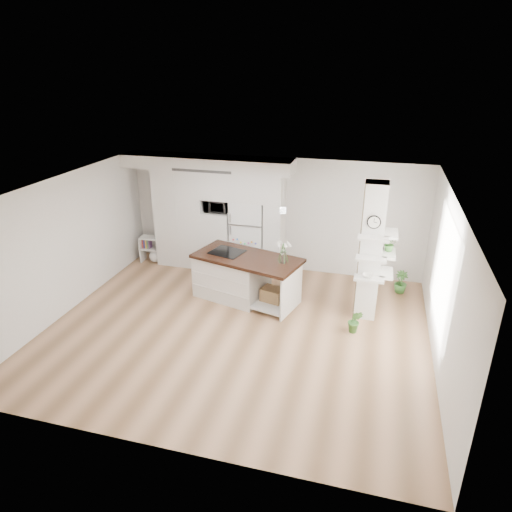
# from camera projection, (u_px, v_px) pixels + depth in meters

# --- Properties ---
(floor) EXTENTS (7.00, 6.00, 0.01)m
(floor) POSITION_uv_depth(u_px,v_px,m) (237.00, 330.00, 8.61)
(floor) COLOR tan
(floor) RESTS_ON ground
(room) EXTENTS (7.04, 6.04, 2.72)m
(room) POSITION_uv_depth(u_px,v_px,m) (235.00, 238.00, 7.88)
(room) COLOR white
(room) RESTS_ON ground
(cabinet_wall) EXTENTS (4.00, 0.71, 2.70)m
(cabinet_wall) POSITION_uv_depth(u_px,v_px,m) (211.00, 207.00, 10.74)
(cabinet_wall) COLOR silver
(cabinet_wall) RESTS_ON floor
(refrigerator) EXTENTS (0.78, 0.69, 1.75)m
(refrigerator) POSITION_uv_depth(u_px,v_px,m) (249.00, 236.00, 10.78)
(refrigerator) COLOR white
(refrigerator) RESTS_ON floor
(column) EXTENTS (0.69, 0.90, 2.70)m
(column) POSITION_uv_depth(u_px,v_px,m) (375.00, 254.00, 8.51)
(column) COLOR silver
(column) RESTS_ON floor
(window) EXTENTS (0.00, 2.40, 2.40)m
(window) POSITION_uv_depth(u_px,v_px,m) (443.00, 271.00, 7.45)
(window) COLOR white
(window) RESTS_ON room
(pendant_light) EXTENTS (0.12, 0.12, 0.10)m
(pendant_light) POSITION_uv_depth(u_px,v_px,m) (336.00, 229.00, 7.50)
(pendant_light) COLOR white
(pendant_light) RESTS_ON room
(kitchen_island) EXTENTS (2.39, 1.58, 1.56)m
(kitchen_island) POSITION_uv_depth(u_px,v_px,m) (237.00, 275.00, 9.63)
(kitchen_island) COLOR silver
(kitchen_island) RESTS_ON floor
(bookshelf) EXTENTS (0.57, 0.35, 0.66)m
(bookshelf) POSITION_uv_depth(u_px,v_px,m) (153.00, 251.00, 11.44)
(bookshelf) COLOR silver
(bookshelf) RESTS_ON floor
(floor_plant_a) EXTENTS (0.29, 0.25, 0.48)m
(floor_plant_a) POSITION_uv_depth(u_px,v_px,m) (355.00, 321.00, 8.43)
(floor_plant_a) COLOR #366D2B
(floor_plant_a) RESTS_ON floor
(floor_plant_b) EXTENTS (0.35, 0.35, 0.50)m
(floor_plant_b) POSITION_uv_depth(u_px,v_px,m) (401.00, 282.00, 9.91)
(floor_plant_b) COLOR #366D2B
(floor_plant_b) RESTS_ON floor
(microwave) EXTENTS (0.54, 0.37, 0.30)m
(microwave) POSITION_uv_depth(u_px,v_px,m) (217.00, 206.00, 10.64)
(microwave) COLOR #2D2D2D
(microwave) RESTS_ON cabinet_wall
(shelf_plant) EXTENTS (0.27, 0.23, 0.30)m
(shelf_plant) POSITION_uv_depth(u_px,v_px,m) (390.00, 244.00, 8.53)
(shelf_plant) COLOR #366D2B
(shelf_plant) RESTS_ON column
(decor_bowl) EXTENTS (0.22, 0.22, 0.05)m
(decor_bowl) POSITION_uv_depth(u_px,v_px,m) (368.00, 276.00, 8.46)
(decor_bowl) COLOR white
(decor_bowl) RESTS_ON column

